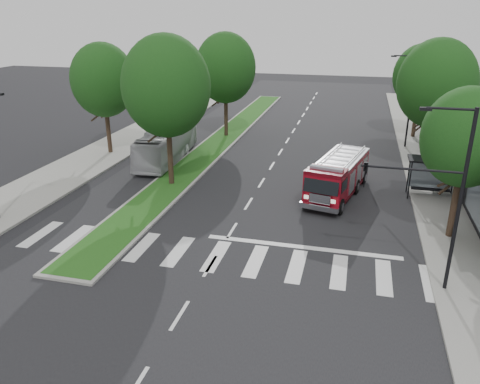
% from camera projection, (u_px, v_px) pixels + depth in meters
% --- Properties ---
extents(ground, '(140.00, 140.00, 0.00)m').
position_uv_depth(ground, '(232.00, 231.00, 25.89)').
color(ground, black).
rests_on(ground, ground).
extents(sidewalk_right, '(5.00, 80.00, 0.15)m').
position_uv_depth(sidewalk_right, '(446.00, 187.00, 32.04)').
color(sidewalk_right, gray).
rests_on(sidewalk_right, ground).
extents(sidewalk_left, '(5.00, 80.00, 0.15)m').
position_uv_depth(sidewalk_left, '(93.00, 159.00, 38.24)').
color(sidewalk_left, gray).
rests_on(sidewalk_left, ground).
extents(median, '(3.00, 50.00, 0.15)m').
position_uv_depth(median, '(220.00, 141.00, 43.52)').
color(median, gray).
rests_on(median, ground).
extents(bus_shelter, '(3.20, 1.60, 2.61)m').
position_uv_depth(bus_shelter, '(433.00, 167.00, 29.96)').
color(bus_shelter, black).
rests_on(bus_shelter, ground).
extents(tree_right_near, '(4.40, 4.40, 8.05)m').
position_uv_depth(tree_right_near, '(466.00, 138.00, 23.08)').
color(tree_right_near, black).
rests_on(tree_right_near, ground).
extents(tree_right_mid, '(5.60, 5.60, 9.72)m').
position_uv_depth(tree_right_mid, '(437.00, 84.00, 33.57)').
color(tree_right_mid, black).
rests_on(tree_right_mid, ground).
extents(tree_right_far, '(5.00, 5.00, 8.73)m').
position_uv_depth(tree_right_far, '(421.00, 76.00, 42.85)').
color(tree_right_far, black).
rests_on(tree_right_far, ground).
extents(tree_median_near, '(5.80, 5.80, 10.16)m').
position_uv_depth(tree_median_near, '(166.00, 86.00, 30.24)').
color(tree_median_near, black).
rests_on(tree_median_near, ground).
extents(tree_median_far, '(5.60, 5.60, 9.72)m').
position_uv_depth(tree_median_far, '(225.00, 68.00, 43.01)').
color(tree_median_far, black).
rests_on(tree_median_far, ground).
extents(tree_left_mid, '(5.20, 5.20, 9.16)m').
position_uv_depth(tree_left_mid, '(103.00, 80.00, 37.73)').
color(tree_left_mid, black).
rests_on(tree_left_mid, ground).
extents(streetlight_right_near, '(4.08, 0.22, 8.00)m').
position_uv_depth(streetlight_right_near, '(438.00, 189.00, 18.84)').
color(streetlight_right_near, black).
rests_on(streetlight_right_near, ground).
extents(streetlight_right_far, '(2.11, 0.20, 8.00)m').
position_uv_depth(streetlight_right_far, '(409.00, 97.00, 39.99)').
color(streetlight_right_far, black).
rests_on(streetlight_right_far, ground).
extents(fire_engine, '(4.00, 8.19, 2.73)m').
position_uv_depth(fire_engine, '(338.00, 176.00, 30.47)').
color(fire_engine, '#51040C').
rests_on(fire_engine, ground).
extents(city_bus, '(2.98, 9.97, 2.74)m').
position_uv_depth(city_bus, '(167.00, 143.00, 37.80)').
color(city_bus, '#B4B5B9').
rests_on(city_bus, ground).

